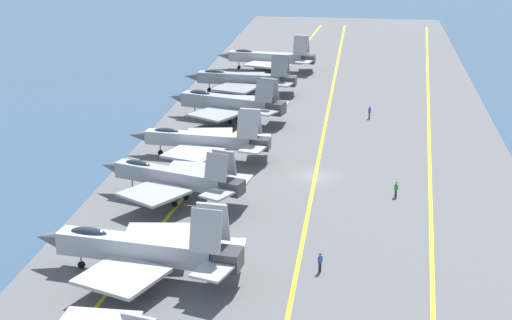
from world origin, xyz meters
The scene contains 14 objects.
ground_plane centered at (0.00, 0.00, 0.00)m, with size 2000.00×2000.00×0.00m, color #334C66.
carrier_deck centered at (0.00, 0.00, 0.20)m, with size 226.42×44.30×0.40m, color #565659.
deck_stripe_foul_line centered at (0.00, -12.18, 0.40)m, with size 203.78×0.36×0.01m, color yellow.
deck_stripe_centerline centered at (0.00, 0.00, 0.40)m, with size 203.78×0.36×0.01m, color yellow.
deck_stripe_edge_line centered at (0.00, 12.18, 0.40)m, with size 203.78×0.36×0.01m, color yellow.
parked_jet_second centered at (-25.07, 12.30, 2.77)m, with size 13.76×17.54×6.62m.
parked_jet_third centered at (-9.33, 13.41, 2.99)m, with size 12.76×16.06×6.01m.
parked_jet_fourth centered at (4.36, 13.26, 2.60)m, with size 13.32×16.86×6.12m.
parked_jet_fifth centered at (20.08, 13.11, 2.86)m, with size 13.59×16.85×6.21m.
parked_jet_sixth centered at (35.40, 13.45, 2.63)m, with size 14.28×17.53×6.12m.
parked_jet_seventh centered at (52.04, 11.56, 2.64)m, with size 12.40×17.19×6.20m.
crew_green_vest centered at (-4.94, -8.41, 1.31)m, with size 0.31×0.41×1.66m.
crew_purple_vest centered at (23.78, -5.74, 1.36)m, with size 0.27×0.39×1.75m.
crew_blue_vest centered at (-22.47, -1.86, 1.33)m, with size 0.45×0.38×1.70m.
Camera 1 is at (-79.57, -4.57, 29.48)m, focal length 55.00 mm.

